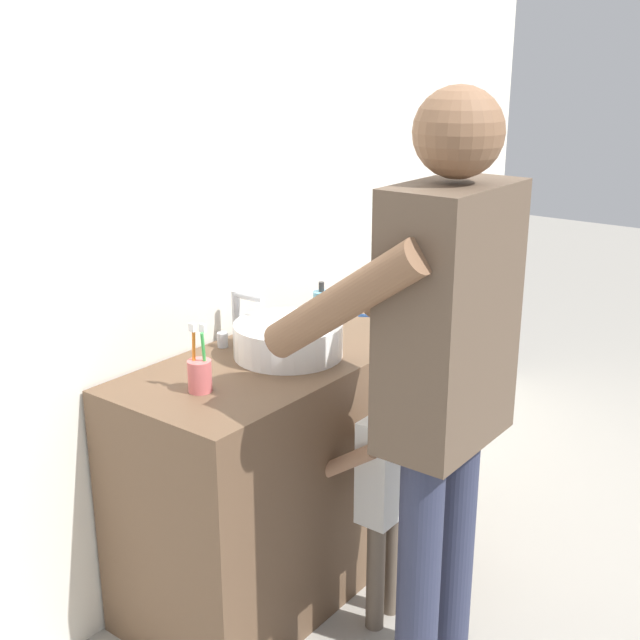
# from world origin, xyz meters

# --- Properties ---
(ground_plane) EXTENTS (14.00, 14.00, 0.00)m
(ground_plane) POSITION_xyz_m (0.00, 0.00, 0.00)
(ground_plane) COLOR #9E998E
(back_wall) EXTENTS (4.40, 0.08, 2.70)m
(back_wall) POSITION_xyz_m (0.00, 0.62, 1.35)
(back_wall) COLOR silver
(back_wall) RESTS_ON ground
(vanity_cabinet) EXTENTS (1.19, 0.54, 0.84)m
(vanity_cabinet) POSITION_xyz_m (0.00, 0.30, 0.42)
(vanity_cabinet) COLOR brown
(vanity_cabinet) RESTS_ON ground
(sink_basin) EXTENTS (0.35, 0.35, 0.11)m
(sink_basin) POSITION_xyz_m (0.00, 0.28, 0.89)
(sink_basin) COLOR white
(sink_basin) RESTS_ON vanity_cabinet
(faucet) EXTENTS (0.18, 0.14, 0.18)m
(faucet) POSITION_xyz_m (0.00, 0.50, 0.92)
(faucet) COLOR #B7BABF
(faucet) RESTS_ON vanity_cabinet
(toothbrush_cup) EXTENTS (0.07, 0.07, 0.21)m
(toothbrush_cup) POSITION_xyz_m (-0.38, 0.29, 0.89)
(toothbrush_cup) COLOR #D86666
(toothbrush_cup) RESTS_ON vanity_cabinet
(soap_bottle) EXTENTS (0.06, 0.06, 0.16)m
(soap_bottle) POSITION_xyz_m (0.31, 0.38, 0.90)
(soap_bottle) COLOR #66B2D1
(soap_bottle) RESTS_ON vanity_cabinet
(child_toddler) EXTENTS (0.26, 0.26, 0.85)m
(child_toddler) POSITION_xyz_m (0.00, -0.10, 0.50)
(child_toddler) COLOR #6B5B4C
(child_toddler) RESTS_ON ground
(adult_parent) EXTENTS (0.53, 0.56, 1.71)m
(adult_parent) POSITION_xyz_m (-0.14, -0.36, 1.02)
(adult_parent) COLOR #2D334C
(adult_parent) RESTS_ON ground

